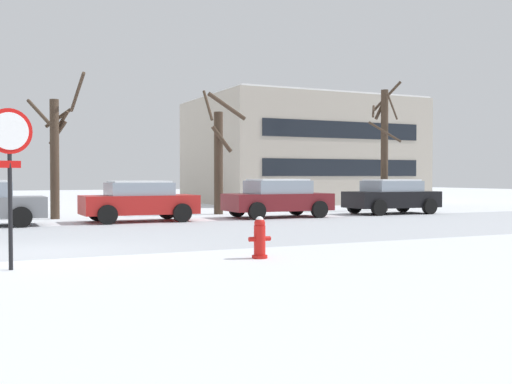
{
  "coord_description": "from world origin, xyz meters",
  "views": [
    {
      "loc": [
        -1.56,
        -13.28,
        1.55
      ],
      "look_at": [
        7.04,
        4.74,
        1.06
      ],
      "focal_mm": 44.15,
      "sensor_mm": 36.0,
      "label": 1
    }
  ],
  "objects_px": {
    "parked_car_black": "(392,196)",
    "fire_hydrant": "(260,237)",
    "parked_car_red": "(139,201)",
    "stop_sign": "(10,156)",
    "parked_car_maroon": "(278,198)"
  },
  "relations": [
    {
      "from": "parked_car_red",
      "to": "parked_car_black",
      "type": "bearing_deg",
      "value": -0.47
    },
    {
      "from": "parked_car_red",
      "to": "parked_car_black",
      "type": "distance_m",
      "value": 10.62
    },
    {
      "from": "fire_hydrant",
      "to": "parked_car_maroon",
      "type": "xyz_separation_m",
      "value": [
        5.78,
        10.37,
        0.34
      ]
    },
    {
      "from": "fire_hydrant",
      "to": "parked_car_black",
      "type": "xyz_separation_m",
      "value": [
        11.09,
        10.36,
        0.33
      ]
    },
    {
      "from": "stop_sign",
      "to": "fire_hydrant",
      "type": "xyz_separation_m",
      "value": [
        4.37,
        -0.48,
        -1.48
      ]
    },
    {
      "from": "stop_sign",
      "to": "parked_car_maroon",
      "type": "xyz_separation_m",
      "value": [
        10.15,
        9.89,
        -1.14
      ]
    },
    {
      "from": "stop_sign",
      "to": "parked_car_black",
      "type": "bearing_deg",
      "value": 32.56
    },
    {
      "from": "stop_sign",
      "to": "fire_hydrant",
      "type": "bearing_deg",
      "value": -6.28
    },
    {
      "from": "parked_car_black",
      "to": "fire_hydrant",
      "type": "bearing_deg",
      "value": -136.96
    },
    {
      "from": "fire_hydrant",
      "to": "parked_car_maroon",
      "type": "height_order",
      "value": "parked_car_maroon"
    },
    {
      "from": "parked_car_maroon",
      "to": "stop_sign",
      "type": "bearing_deg",
      "value": -135.76
    },
    {
      "from": "stop_sign",
      "to": "parked_car_red",
      "type": "xyz_separation_m",
      "value": [
        4.84,
        9.96,
        -1.16
      ]
    },
    {
      "from": "parked_car_maroon",
      "to": "parked_car_black",
      "type": "bearing_deg",
      "value": -0.1
    },
    {
      "from": "fire_hydrant",
      "to": "stop_sign",
      "type": "bearing_deg",
      "value": 173.72
    },
    {
      "from": "fire_hydrant",
      "to": "parked_car_red",
      "type": "bearing_deg",
      "value": 87.43
    }
  ]
}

